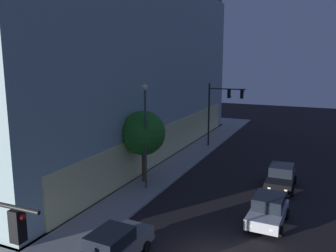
{
  "coord_description": "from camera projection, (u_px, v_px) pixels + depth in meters",
  "views": [
    {
      "loc": [
        -15.15,
        -4.13,
        9.69
      ],
      "look_at": [
        4.72,
        4.7,
        5.5
      ],
      "focal_mm": 38.08,
      "sensor_mm": 36.0,
      "label": 1
    }
  ],
  "objects": [
    {
      "name": "car_black",
      "position": [
        281.0,
        177.0,
        26.82
      ],
      "size": [
        4.36,
        2.14,
        1.69
      ],
      "color": "black",
      "rests_on": "ground"
    },
    {
      "name": "sidewalk_tree",
      "position": [
        143.0,
        133.0,
        27.22
      ],
      "size": [
        3.41,
        3.41,
        5.57
      ],
      "color": "#533A1E",
      "rests_on": "sidewalk_corner"
    },
    {
      "name": "street_lamp_sidewalk",
      "position": [
        145.0,
        124.0,
        25.55
      ],
      "size": [
        0.44,
        0.44,
        7.69
      ],
      "color": "#424242",
      "rests_on": "sidewalk_corner"
    },
    {
      "name": "car_silver",
      "position": [
        268.0,
        210.0,
        21.01
      ],
      "size": [
        4.07,
        2.22,
        1.66
      ],
      "color": "#B7BABF",
      "rests_on": "ground"
    },
    {
      "name": "traffic_light_far_corner",
      "position": [
        222.0,
        103.0,
        38.0
      ],
      "size": [
        0.59,
        3.92,
        6.83
      ],
      "color": "black",
      "rests_on": "sidewalk_corner"
    },
    {
      "name": "modern_building",
      "position": [
        62.0,
        57.0,
        37.96
      ],
      "size": [
        37.87,
        25.36,
        19.52
      ],
      "color": "#4C4C51",
      "rests_on": "ground"
    },
    {
      "name": "car_grey",
      "position": [
        114.0,
        247.0,
        16.9
      ],
      "size": [
        4.73,
        2.17,
        1.73
      ],
      "color": "slate",
      "rests_on": "ground"
    }
  ]
}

